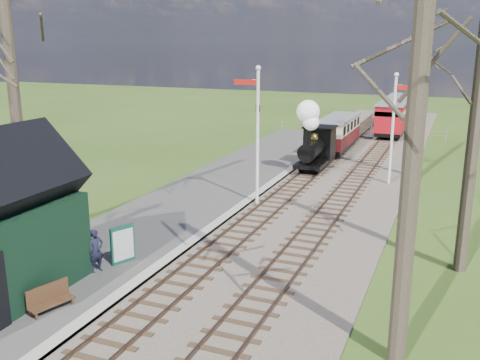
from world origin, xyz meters
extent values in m
ellipsoid|color=#385B23|center=(-25.00, 60.00, -14.76)|extent=(57.60, 36.00, 16.20)
ellipsoid|color=#385B23|center=(10.00, 65.00, -18.04)|extent=(70.40, 44.00, 19.80)
ellipsoid|color=#385B23|center=(-8.00, 70.00, -16.40)|extent=(64.00, 40.00, 18.00)
cube|color=brown|center=(1.30, 22.00, 0.05)|extent=(8.00, 60.00, 0.10)
cube|color=brown|center=(-0.50, 22.00, 0.14)|extent=(0.07, 60.00, 0.12)
cube|color=brown|center=(0.50, 22.00, 0.14)|extent=(0.07, 60.00, 0.12)
cube|color=#38281C|center=(0.00, 22.00, 0.10)|extent=(1.60, 60.00, 0.09)
cube|color=brown|center=(2.10, 22.00, 0.14)|extent=(0.07, 60.00, 0.12)
cube|color=brown|center=(3.10, 22.00, 0.14)|extent=(0.07, 60.00, 0.12)
cube|color=#38281C|center=(2.60, 22.00, 0.10)|extent=(1.60, 60.00, 0.09)
cube|color=#474442|center=(-3.50, 14.00, 0.10)|extent=(5.00, 44.00, 0.20)
cube|color=#B2AD9E|center=(-1.20, 14.00, 0.10)|extent=(0.40, 44.00, 0.21)
cylinder|color=silver|center=(-0.70, 16.00, 3.00)|extent=(0.14, 0.14, 6.00)
sphere|color=silver|center=(-0.70, 16.00, 6.10)|extent=(0.24, 0.24, 0.24)
cube|color=#B7140F|center=(-1.25, 16.00, 5.50)|extent=(1.10, 0.08, 0.22)
cube|color=black|center=(-0.70, 16.00, 4.40)|extent=(0.18, 0.06, 0.30)
cylinder|color=silver|center=(4.30, 22.00, 2.75)|extent=(0.14, 0.14, 5.50)
sphere|color=silver|center=(4.30, 22.00, 5.60)|extent=(0.24, 0.24, 0.24)
cube|color=#B7140F|center=(4.85, 22.00, 5.00)|extent=(1.10, 0.08, 0.22)
cube|color=black|center=(4.30, 22.00, 3.90)|extent=(0.18, 0.06, 0.30)
cylinder|color=#382D23|center=(-7.30, 9.00, 5.50)|extent=(0.41, 0.41, 11.00)
cylinder|color=#382D23|center=(6.50, 6.00, 6.00)|extent=(0.42, 0.42, 12.00)
cylinder|color=#382D23|center=(7.80, 12.00, 5.00)|extent=(0.40, 0.40, 10.00)
cylinder|color=#382D23|center=(5.50, 24.00, 4.50)|extent=(0.39, 0.39, 9.00)
cube|color=slate|center=(0.30, 36.00, 0.75)|extent=(12.60, 0.02, 0.01)
cube|color=slate|center=(0.30, 36.00, 0.45)|extent=(12.60, 0.02, 0.02)
cylinder|color=slate|center=(0.30, 36.00, 0.50)|extent=(0.08, 0.08, 1.00)
cube|color=black|center=(0.00, 23.35, 0.60)|extent=(1.51, 3.55, 0.22)
cylinder|color=black|center=(0.00, 22.81, 1.40)|extent=(0.98, 2.31, 0.98)
cube|color=black|center=(0.00, 24.41, 1.49)|extent=(1.60, 1.42, 1.78)
cylinder|color=black|center=(0.00, 21.93, 2.20)|extent=(0.25, 0.25, 0.71)
sphere|color=#B18734|center=(0.00, 23.08, 2.02)|extent=(0.46, 0.46, 0.46)
sphere|color=white|center=(0.10, 21.93, 3.04)|extent=(0.89, 0.89, 0.89)
sphere|color=white|center=(-0.10, 22.02, 3.57)|extent=(1.24, 1.24, 1.24)
cylinder|color=black|center=(-0.50, 22.28, 0.48)|extent=(0.09, 0.57, 0.57)
cylinder|color=black|center=(0.50, 22.28, 0.48)|extent=(0.09, 0.57, 0.57)
cube|color=black|center=(0.00, 29.35, 0.51)|extent=(1.69, 6.21, 0.27)
cube|color=#541315|center=(0.00, 29.35, 1.04)|extent=(1.78, 6.21, 0.80)
cube|color=beige|center=(0.00, 29.35, 1.84)|extent=(1.78, 6.21, 0.80)
cube|color=slate|center=(0.00, 29.35, 2.29)|extent=(1.86, 6.39, 0.11)
cube|color=black|center=(2.60, 36.55, 0.54)|extent=(1.86, 4.90, 0.29)
cube|color=#A20D17|center=(2.60, 36.55, 1.13)|extent=(1.96, 4.90, 0.88)
cube|color=beige|center=(2.60, 36.55, 2.01)|extent=(1.96, 4.90, 0.88)
cube|color=slate|center=(2.60, 36.55, 2.51)|extent=(2.06, 5.10, 0.12)
cube|color=black|center=(2.60, 42.05, 0.54)|extent=(1.86, 4.90, 0.29)
cube|color=#A20D17|center=(2.60, 42.05, 1.13)|extent=(1.96, 4.90, 0.88)
cube|color=beige|center=(2.60, 42.05, 2.01)|extent=(1.96, 4.90, 0.88)
cube|color=slate|center=(2.60, 42.05, 2.51)|extent=(2.06, 5.10, 0.12)
cube|color=#0F4839|center=(-2.36, 8.00, 0.82)|extent=(0.43, 0.82, 1.25)
cube|color=silver|center=(-2.32, 7.98, 0.82)|extent=(0.32, 0.68, 1.02)
cube|color=#4E301C|center=(-2.29, 4.56, 0.40)|extent=(0.71, 1.29, 0.05)
cube|color=#4E301C|center=(-2.45, 4.61, 0.64)|extent=(0.42, 1.20, 0.53)
cube|color=#4E301C|center=(-2.16, 4.03, 0.29)|extent=(0.05, 0.05, 0.18)
cube|color=#4E301C|center=(-2.43, 5.09, 0.29)|extent=(0.05, 0.05, 0.18)
imported|color=#1A1D30|center=(-2.72, 7.10, 0.89)|extent=(0.50, 0.59, 1.37)
camera|label=1|loc=(7.32, -5.54, 7.21)|focal=40.00mm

